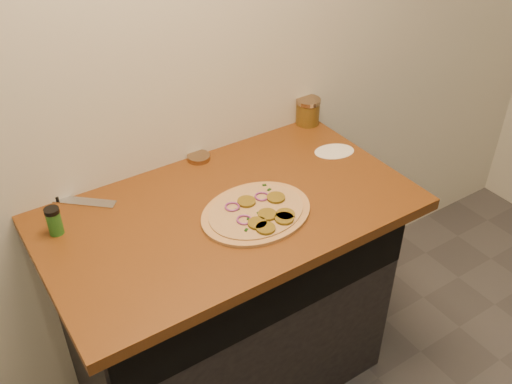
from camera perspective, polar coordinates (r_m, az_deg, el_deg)
cabinet at (r=2.18m, az=-2.83°, el=-10.93°), size 1.10×0.60×0.86m
countertop at (r=1.85m, az=-2.75°, el=-1.91°), size 1.20×0.70×0.04m
pizza at (r=1.80m, az=0.12°, el=-2.03°), size 0.40×0.40×0.02m
chefs_knife at (r=1.97m, az=-18.79°, el=-0.65°), size 0.24×0.23×0.02m
mason_jar_lid at (r=2.08m, az=-5.75°, el=3.47°), size 0.10×0.10×0.02m
salsa_jar at (r=2.29m, az=5.20°, el=8.06°), size 0.10×0.10×0.11m
spice_shaker at (r=1.81m, az=-19.54°, el=-2.74°), size 0.05×0.05×0.09m
flour_spill at (r=2.14m, az=7.84°, el=4.05°), size 0.19×0.19×0.00m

